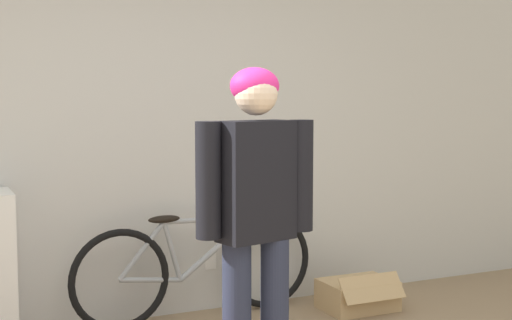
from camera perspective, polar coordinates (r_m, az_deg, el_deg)
name	(u,v)px	position (r m, az deg, el deg)	size (l,w,h in m)	color
wall_back	(131,128)	(4.83, -9.95, 2.54)	(8.00, 0.07, 2.60)	silver
person	(256,206)	(3.55, -0.01, -3.67)	(0.63, 0.26, 1.66)	#23283D
bicycle	(198,267)	(4.90, -4.68, -8.52)	(1.76, 0.46, 0.74)	black
cardboard_box	(358,294)	(5.20, 8.15, -10.60)	(0.50, 0.43, 0.28)	tan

